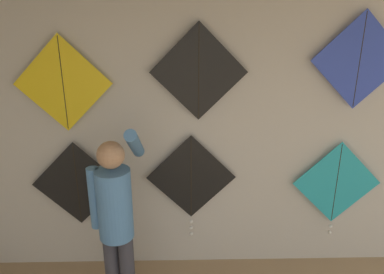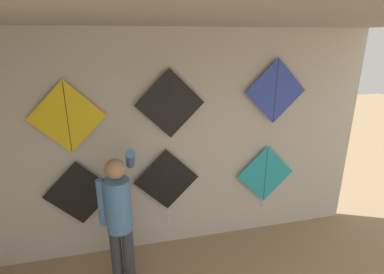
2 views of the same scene
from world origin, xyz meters
The scene contains 9 objects.
back_panel centered at (0.00, 3.25, 1.40)m, with size 5.26×0.06×2.80m, color beige.
ceiling_slab centered at (0.00, 1.61, 2.82)m, with size 5.26×4.02×0.04m, color #A8A399.
shopkeeper centered at (-0.66, 2.57, 0.94)m, with size 0.41×0.53×1.66m.
kite_0 centered at (-1.12, 3.16, 0.92)m, with size 0.83×0.01×0.83m.
kite_1 centered at (-0.06, 3.16, 0.95)m, with size 0.83×0.04×1.04m.
kite_2 centered at (1.30, 3.16, 0.88)m, with size 0.83×0.04×0.97m.
kite_3 centered at (-1.14, 3.16, 1.85)m, with size 0.83×0.01×0.83m.
kite_4 centered at (0.00, 3.16, 1.95)m, with size 0.83×0.01×0.83m.
kite_5 centered at (1.35, 3.16, 2.04)m, with size 0.83×0.01×0.83m.
Camera 2 is at (-0.55, -0.24, 2.69)m, focal length 28.00 mm.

